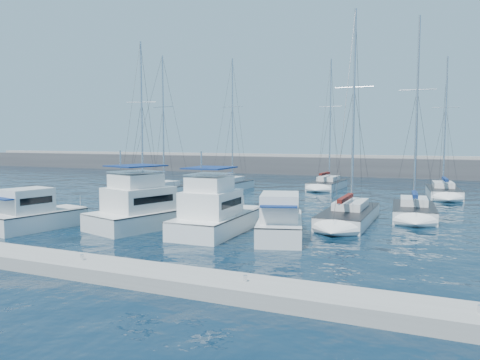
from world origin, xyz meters
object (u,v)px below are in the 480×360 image
at_px(motor_yacht_port_inner, 147,210).
at_px(sailboat_mid_a, 159,191).
at_px(sailboat_back_b, 327,184).
at_px(motor_yacht_port_outer, 35,215).
at_px(sailboat_mid_d, 349,215).
at_px(motor_yacht_stbd_inner, 215,215).
at_px(sailboat_back_c, 443,192).
at_px(motor_yacht_stbd_outer, 280,223).
at_px(sailboat_mid_b, 140,202).
at_px(sailboat_back_a, 230,185).
at_px(sailboat_mid_e, 414,211).

height_order(motor_yacht_port_inner, sailboat_mid_a, sailboat_mid_a).
height_order(motor_yacht_port_inner, sailboat_back_b, sailboat_back_b).
distance_m(motor_yacht_port_outer, sailboat_mid_d, 21.84).
xyz_separation_m(motor_yacht_stbd_inner, sailboat_mid_a, (-14.34, 15.09, -0.61)).
bearing_deg(sailboat_mid_d, sailboat_back_b, 106.79).
xyz_separation_m(motor_yacht_port_outer, sailboat_mid_a, (-2.77, 18.97, -0.42)).
bearing_deg(motor_yacht_port_inner, sailboat_back_c, 71.98).
xyz_separation_m(motor_yacht_port_outer, motor_yacht_stbd_outer, (15.91, 4.02, -0.00)).
relative_size(motor_yacht_port_outer, sailboat_mid_a, 0.43).
relative_size(motor_yacht_port_inner, sailboat_mid_b, 0.64).
bearing_deg(motor_yacht_port_outer, sailboat_back_c, 62.68).
height_order(motor_yacht_stbd_outer, sailboat_back_a, sailboat_back_a).
xyz_separation_m(sailboat_mid_d, sailboat_back_a, (-17.30, 16.46, 0.02)).
xyz_separation_m(motor_yacht_port_inner, sailboat_back_a, (-4.80, 23.77, -0.59)).
distance_m(sailboat_mid_a, sailboat_back_c, 30.05).
bearing_deg(sailboat_back_c, motor_yacht_port_outer, -134.69).
height_order(sailboat_mid_a, sailboat_mid_d, sailboat_mid_d).
relative_size(motor_yacht_stbd_outer, sailboat_back_b, 0.46).
relative_size(motor_yacht_port_inner, motor_yacht_stbd_inner, 1.15).
bearing_deg(motor_yacht_stbd_inner, sailboat_mid_a, 132.06).
xyz_separation_m(sailboat_back_a, sailboat_back_c, (23.46, 3.03, -0.02)).
relative_size(sailboat_mid_d, sailboat_back_a, 0.99).
height_order(sailboat_mid_a, sailboat_back_b, sailboat_back_b).
bearing_deg(sailboat_back_a, motor_yacht_stbd_inner, -64.96).
bearing_deg(motor_yacht_port_outer, sailboat_mid_d, 42.57).
bearing_deg(sailboat_back_c, sailboat_back_a, -178.27).
height_order(sailboat_mid_b, sailboat_back_b, sailboat_back_b).
bearing_deg(sailboat_back_b, sailboat_mid_d, -70.40).
xyz_separation_m(motor_yacht_stbd_outer, sailboat_mid_d, (2.84, 7.17, -0.42)).
relative_size(motor_yacht_port_outer, sailboat_back_b, 0.40).
distance_m(motor_yacht_stbd_outer, sailboat_back_c, 28.14).
xyz_separation_m(motor_yacht_stbd_outer, sailboat_mid_b, (-15.37, 6.98, -0.41)).
bearing_deg(motor_yacht_port_outer, motor_yacht_stbd_inner, 30.30).
bearing_deg(motor_yacht_port_inner, sailboat_mid_e, 50.98).
height_order(motor_yacht_port_outer, sailboat_back_b, sailboat_back_b).
relative_size(motor_yacht_stbd_inner, sailboat_mid_d, 0.53).
relative_size(sailboat_back_a, sailboat_back_c, 1.06).
height_order(sailboat_mid_e, sailboat_back_b, sailboat_back_b).
height_order(sailboat_mid_e, sailboat_back_a, sailboat_back_a).
bearing_deg(sailboat_mid_e, sailboat_back_c, 77.71).
relative_size(motor_yacht_port_outer, sailboat_mid_e, 0.41).
bearing_deg(sailboat_back_a, motor_yacht_port_outer, -91.02).
xyz_separation_m(motor_yacht_port_inner, motor_yacht_stbd_outer, (9.66, 0.13, -0.19)).
bearing_deg(motor_yacht_port_outer, motor_yacht_stbd_outer, 25.92).
height_order(motor_yacht_port_inner, motor_yacht_stbd_outer, motor_yacht_port_inner).
relative_size(motor_yacht_port_outer, sailboat_mid_d, 0.41).
bearing_deg(motor_yacht_stbd_inner, sailboat_mid_d, 44.01).
distance_m(motor_yacht_port_inner, sailboat_mid_e, 20.15).
bearing_deg(sailboat_back_c, sailboat_mid_e, -102.94).
distance_m(sailboat_mid_b, sailboat_back_b, 25.18).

